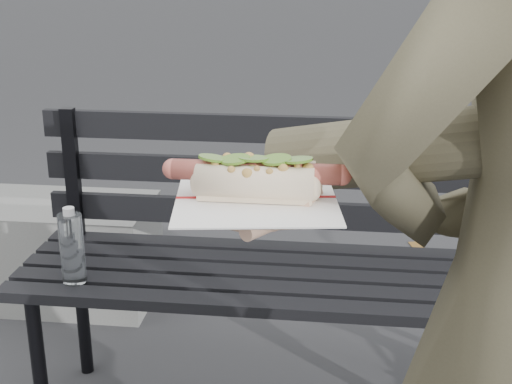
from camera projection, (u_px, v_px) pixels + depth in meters
park_bench at (284, 247)px, 2.01m from camera, size 1.50×0.44×0.88m
concrete_block at (2, 248)px, 2.81m from camera, size 1.20×0.40×0.40m
held_hotdog at (412, 156)px, 0.87m from camera, size 0.62×0.31×0.20m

